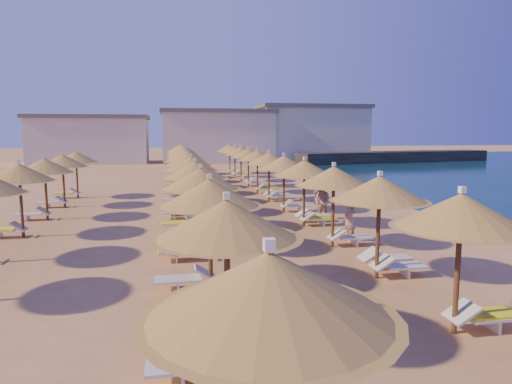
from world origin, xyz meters
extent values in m
plane|color=tan|center=(0.00, 0.00, 0.00)|extent=(220.00, 220.00, 0.00)
cube|color=black|center=(28.24, 42.01, 0.75)|extent=(30.24, 9.14, 1.50)
cube|color=beige|center=(-13.98, 47.19, 3.00)|extent=(15.00, 8.00, 6.00)
cube|color=#59514C|center=(-13.98, 47.19, 6.25)|extent=(15.60, 8.48, 0.50)
cube|color=beige|center=(3.22, 45.79, 3.40)|extent=(15.00, 8.00, 6.80)
cube|color=#59514C|center=(3.22, 45.79, 7.05)|extent=(15.60, 8.48, 0.50)
cube|color=beige|center=(16.95, 46.07, 3.80)|extent=(15.00, 8.00, 7.60)
cube|color=#59514C|center=(16.95, 46.07, 7.85)|extent=(15.60, 8.48, 0.50)
cylinder|color=brown|center=(2.63, -9.90, 1.28)|extent=(0.12, 0.12, 2.57)
cone|color=olive|center=(2.63, -9.90, 2.68)|extent=(2.70, 2.70, 0.74)
cone|color=olive|center=(2.63, -9.90, 2.38)|extent=(2.92, 2.92, 0.12)
cube|color=white|center=(2.63, -9.90, 3.12)|extent=(0.12, 0.12, 0.14)
cylinder|color=brown|center=(2.63, -6.11, 1.28)|extent=(0.12, 0.12, 2.57)
cone|color=olive|center=(2.63, -6.11, 2.68)|extent=(2.70, 2.70, 0.74)
cone|color=olive|center=(2.63, -6.11, 2.38)|extent=(2.92, 2.92, 0.12)
cube|color=white|center=(2.63, -6.11, 3.12)|extent=(0.12, 0.12, 0.14)
cylinder|color=brown|center=(2.63, -2.32, 1.28)|extent=(0.12, 0.12, 2.57)
cone|color=olive|center=(2.63, -2.32, 2.68)|extent=(2.70, 2.70, 0.74)
cone|color=olive|center=(2.63, -2.32, 2.38)|extent=(2.92, 2.92, 0.12)
cube|color=white|center=(2.63, -2.32, 3.12)|extent=(0.12, 0.12, 0.14)
cylinder|color=brown|center=(2.63, 1.47, 1.28)|extent=(0.12, 0.12, 2.57)
cone|color=olive|center=(2.63, 1.47, 2.68)|extent=(2.70, 2.70, 0.74)
cone|color=olive|center=(2.63, 1.47, 2.38)|extent=(2.92, 2.92, 0.12)
cube|color=white|center=(2.63, 1.47, 3.12)|extent=(0.12, 0.12, 0.14)
cylinder|color=brown|center=(2.63, 5.27, 1.28)|extent=(0.12, 0.12, 2.57)
cone|color=olive|center=(2.63, 5.27, 2.68)|extent=(2.70, 2.70, 0.74)
cone|color=olive|center=(2.63, 5.27, 2.38)|extent=(2.92, 2.92, 0.12)
cube|color=white|center=(2.63, 5.27, 3.12)|extent=(0.12, 0.12, 0.14)
cylinder|color=brown|center=(2.63, 9.06, 1.28)|extent=(0.12, 0.12, 2.57)
cone|color=olive|center=(2.63, 9.06, 2.68)|extent=(2.70, 2.70, 0.74)
cone|color=olive|center=(2.63, 9.06, 2.38)|extent=(2.92, 2.92, 0.12)
cube|color=white|center=(2.63, 9.06, 3.12)|extent=(0.12, 0.12, 0.14)
cylinder|color=brown|center=(2.63, 12.85, 1.28)|extent=(0.12, 0.12, 2.57)
cone|color=olive|center=(2.63, 12.85, 2.68)|extent=(2.70, 2.70, 0.74)
cone|color=olive|center=(2.63, 12.85, 2.38)|extent=(2.92, 2.92, 0.12)
cube|color=white|center=(2.63, 12.85, 3.12)|extent=(0.12, 0.12, 0.14)
cylinder|color=brown|center=(2.63, 16.64, 1.28)|extent=(0.12, 0.12, 2.57)
cone|color=olive|center=(2.63, 16.64, 2.68)|extent=(2.70, 2.70, 0.74)
cone|color=olive|center=(2.63, 16.64, 2.38)|extent=(2.92, 2.92, 0.12)
cube|color=white|center=(2.63, 16.64, 3.12)|extent=(0.12, 0.12, 0.14)
cylinder|color=brown|center=(2.63, 20.43, 1.28)|extent=(0.12, 0.12, 2.57)
cone|color=olive|center=(2.63, 20.43, 2.68)|extent=(2.70, 2.70, 0.74)
cone|color=olive|center=(2.63, 20.43, 2.38)|extent=(2.92, 2.92, 0.12)
cube|color=white|center=(2.63, 20.43, 3.12)|extent=(0.12, 0.12, 0.14)
cylinder|color=brown|center=(2.63, 24.22, 1.28)|extent=(0.12, 0.12, 2.57)
cone|color=olive|center=(2.63, 24.22, 2.68)|extent=(2.70, 2.70, 0.74)
cone|color=olive|center=(2.63, 24.22, 2.38)|extent=(2.92, 2.92, 0.12)
cube|color=white|center=(2.63, 24.22, 3.12)|extent=(0.12, 0.12, 0.14)
cylinder|color=brown|center=(2.63, 28.01, 1.28)|extent=(0.12, 0.12, 2.57)
cone|color=olive|center=(2.63, 28.01, 2.68)|extent=(2.70, 2.70, 0.74)
cone|color=olive|center=(2.63, 28.01, 2.38)|extent=(2.92, 2.92, 0.12)
cube|color=white|center=(2.63, 28.01, 3.12)|extent=(0.12, 0.12, 0.14)
cone|color=olive|center=(-2.28, -13.69, 2.68)|extent=(2.70, 2.70, 0.74)
cone|color=olive|center=(-2.28, -13.69, 2.38)|extent=(2.92, 2.92, 0.12)
cube|color=white|center=(-2.28, -13.69, 3.12)|extent=(0.12, 0.12, 0.14)
cylinder|color=brown|center=(-2.28, -9.90, 1.28)|extent=(0.12, 0.12, 2.57)
cone|color=olive|center=(-2.28, -9.90, 2.68)|extent=(2.70, 2.70, 0.74)
cone|color=olive|center=(-2.28, -9.90, 2.38)|extent=(2.92, 2.92, 0.12)
cube|color=white|center=(-2.28, -9.90, 3.12)|extent=(0.12, 0.12, 0.14)
cylinder|color=brown|center=(-2.28, -6.11, 1.28)|extent=(0.12, 0.12, 2.57)
cone|color=olive|center=(-2.28, -6.11, 2.68)|extent=(2.70, 2.70, 0.74)
cone|color=olive|center=(-2.28, -6.11, 2.38)|extent=(2.92, 2.92, 0.12)
cube|color=white|center=(-2.28, -6.11, 3.12)|extent=(0.12, 0.12, 0.14)
cylinder|color=brown|center=(-2.28, -2.32, 1.28)|extent=(0.12, 0.12, 2.57)
cone|color=olive|center=(-2.28, -2.32, 2.68)|extent=(2.70, 2.70, 0.74)
cone|color=olive|center=(-2.28, -2.32, 2.38)|extent=(2.92, 2.92, 0.12)
cube|color=white|center=(-2.28, -2.32, 3.12)|extent=(0.12, 0.12, 0.14)
cylinder|color=brown|center=(-2.28, 1.47, 1.28)|extent=(0.12, 0.12, 2.57)
cone|color=olive|center=(-2.28, 1.47, 2.68)|extent=(2.70, 2.70, 0.74)
cone|color=olive|center=(-2.28, 1.47, 2.38)|extent=(2.92, 2.92, 0.12)
cube|color=white|center=(-2.28, 1.47, 3.12)|extent=(0.12, 0.12, 0.14)
cylinder|color=brown|center=(-2.28, 5.27, 1.28)|extent=(0.12, 0.12, 2.57)
cone|color=olive|center=(-2.28, 5.27, 2.68)|extent=(2.70, 2.70, 0.74)
cone|color=olive|center=(-2.28, 5.27, 2.38)|extent=(2.92, 2.92, 0.12)
cube|color=white|center=(-2.28, 5.27, 3.12)|extent=(0.12, 0.12, 0.14)
cylinder|color=brown|center=(-2.28, 9.06, 1.28)|extent=(0.12, 0.12, 2.57)
cone|color=olive|center=(-2.28, 9.06, 2.68)|extent=(2.70, 2.70, 0.74)
cone|color=olive|center=(-2.28, 9.06, 2.38)|extent=(2.92, 2.92, 0.12)
cube|color=white|center=(-2.28, 9.06, 3.12)|extent=(0.12, 0.12, 0.14)
cylinder|color=brown|center=(-2.28, 12.85, 1.28)|extent=(0.12, 0.12, 2.57)
cone|color=olive|center=(-2.28, 12.85, 2.68)|extent=(2.70, 2.70, 0.74)
cone|color=olive|center=(-2.28, 12.85, 2.38)|extent=(2.92, 2.92, 0.12)
cube|color=white|center=(-2.28, 12.85, 3.12)|extent=(0.12, 0.12, 0.14)
cylinder|color=brown|center=(-2.28, 16.64, 1.28)|extent=(0.12, 0.12, 2.57)
cone|color=olive|center=(-2.28, 16.64, 2.68)|extent=(2.70, 2.70, 0.74)
cone|color=olive|center=(-2.28, 16.64, 2.38)|extent=(2.92, 2.92, 0.12)
cube|color=white|center=(-2.28, 16.64, 3.12)|extent=(0.12, 0.12, 0.14)
cylinder|color=brown|center=(-2.28, 20.43, 1.28)|extent=(0.12, 0.12, 2.57)
cone|color=olive|center=(-2.28, 20.43, 2.68)|extent=(2.70, 2.70, 0.74)
cone|color=olive|center=(-2.28, 20.43, 2.38)|extent=(2.92, 2.92, 0.12)
cube|color=white|center=(-2.28, 20.43, 3.12)|extent=(0.12, 0.12, 0.14)
cylinder|color=brown|center=(-2.28, 24.22, 1.28)|extent=(0.12, 0.12, 2.57)
cone|color=olive|center=(-2.28, 24.22, 2.68)|extent=(2.70, 2.70, 0.74)
cone|color=olive|center=(-2.28, 24.22, 2.38)|extent=(2.92, 2.92, 0.12)
cube|color=white|center=(-2.28, 24.22, 3.12)|extent=(0.12, 0.12, 0.14)
cylinder|color=brown|center=(-2.28, 28.01, 1.28)|extent=(0.12, 0.12, 2.57)
cone|color=olive|center=(-2.28, 28.01, 2.68)|extent=(2.70, 2.70, 0.74)
cone|color=olive|center=(-2.28, 28.01, 2.38)|extent=(2.92, 2.92, 0.12)
cube|color=white|center=(-2.28, 28.01, 3.12)|extent=(0.12, 0.12, 0.14)
cylinder|color=brown|center=(-9.34, 1.47, 1.28)|extent=(0.12, 0.12, 2.57)
cone|color=olive|center=(-9.34, 1.47, 2.68)|extent=(2.70, 2.70, 0.74)
cone|color=olive|center=(-9.34, 1.47, 2.38)|extent=(2.92, 2.92, 0.12)
cube|color=white|center=(-9.34, 1.47, 3.12)|extent=(0.12, 0.12, 0.14)
cylinder|color=brown|center=(-9.34, 5.27, 1.28)|extent=(0.12, 0.12, 2.57)
cone|color=olive|center=(-9.34, 5.27, 2.68)|extent=(2.70, 2.70, 0.74)
cone|color=olive|center=(-9.34, 5.27, 2.38)|extent=(2.92, 2.92, 0.12)
cube|color=white|center=(-9.34, 5.27, 3.12)|extent=(0.12, 0.12, 0.14)
cylinder|color=brown|center=(-9.34, 9.06, 1.28)|extent=(0.12, 0.12, 2.57)
cone|color=olive|center=(-9.34, 9.06, 2.68)|extent=(2.70, 2.70, 0.74)
cone|color=olive|center=(-9.34, 9.06, 2.38)|extent=(2.92, 2.92, 0.12)
cube|color=white|center=(-9.34, 9.06, 3.12)|extent=(0.12, 0.12, 0.14)
cylinder|color=brown|center=(-9.34, 12.85, 1.28)|extent=(0.12, 0.12, 2.57)
cone|color=olive|center=(-9.34, 12.85, 2.68)|extent=(2.70, 2.70, 0.74)
cone|color=olive|center=(-9.34, 12.85, 2.38)|extent=(2.92, 2.92, 0.12)
cube|color=white|center=(-9.34, 12.85, 3.12)|extent=(0.12, 0.12, 0.14)
cube|color=silver|center=(3.53, -9.90, 0.32)|extent=(1.25, 0.64, 0.06)
cube|color=silver|center=(3.53, -9.90, 0.16)|extent=(0.06, 0.58, 0.32)
cube|color=silver|center=(2.78, -9.90, 0.46)|extent=(0.58, 0.64, 0.40)
cube|color=#F8FF1A|center=(3.53, -9.90, 0.38)|extent=(1.20, 0.59, 0.05)
cube|color=silver|center=(-3.18, -9.90, 0.32)|extent=(1.25, 0.64, 0.06)
cube|color=silver|center=(-3.18, -9.90, 0.16)|extent=(0.06, 0.58, 0.32)
cube|color=silver|center=(-2.44, -9.90, 0.46)|extent=(0.58, 0.64, 0.40)
cube|color=silver|center=(-3.18, -10.80, 0.32)|extent=(1.25, 0.64, 0.06)
cube|color=silver|center=(-3.18, -10.80, 0.16)|extent=(0.06, 0.58, 0.32)
cube|color=silver|center=(-2.44, -10.80, 0.46)|extent=(0.58, 0.64, 0.40)
cube|color=silver|center=(3.53, -6.11, 0.32)|extent=(1.25, 0.64, 0.06)
cube|color=silver|center=(3.53, -6.11, 0.16)|extent=(0.06, 0.58, 0.32)
cube|color=silver|center=(2.78, -6.11, 0.46)|extent=(0.58, 0.64, 0.40)
cube|color=silver|center=(3.53, -5.21, 0.32)|extent=(1.25, 0.64, 0.06)
cube|color=silver|center=(3.53, -5.21, 0.16)|extent=(0.06, 0.58, 0.32)
cube|color=silver|center=(2.78, -5.21, 0.46)|extent=(0.58, 0.64, 0.40)
cube|color=silver|center=(-3.18, -6.11, 0.32)|extent=(1.25, 0.64, 0.06)
cube|color=silver|center=(-3.18, -6.11, 0.16)|extent=(0.06, 0.58, 0.32)
cube|color=silver|center=(-2.44, -6.11, 0.46)|extent=(0.58, 0.64, 0.40)
cube|color=silver|center=(3.53, -2.32, 0.32)|extent=(1.25, 0.64, 0.06)
cube|color=silver|center=(3.53, -2.32, 0.16)|extent=(0.06, 0.58, 0.32)
cube|color=silver|center=(2.78, -2.32, 0.46)|extent=(0.58, 0.64, 0.40)
cube|color=silver|center=(-3.18, -2.32, 0.32)|extent=(1.25, 0.64, 0.06)
cube|color=silver|center=(-3.18, -2.32, 0.16)|extent=(0.06, 0.58, 0.32)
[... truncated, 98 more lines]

